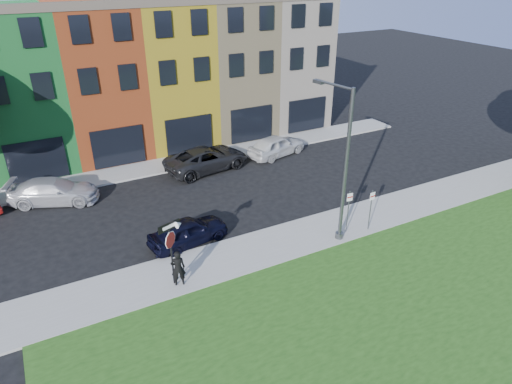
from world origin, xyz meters
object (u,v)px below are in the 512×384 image
man (178,268)px  street_lamp (342,167)px  stop_sign (170,241)px  sedan_near (188,231)px

man → street_lamp: size_ratio=0.22×
stop_sign → man: size_ratio=1.80×
stop_sign → man: (0.17, -0.18, -1.32)m
man → stop_sign: bearing=-32.5°
sedan_near → street_lamp: street_lamp is taller
sedan_near → street_lamp: bearing=-124.4°
stop_sign → man: stop_sign is taller
stop_sign → street_lamp: bearing=-20.0°
sedan_near → stop_sign: bearing=138.9°
stop_sign → sedan_near: size_ratio=0.72×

